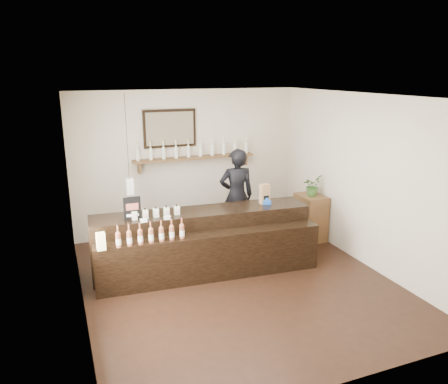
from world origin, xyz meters
TOP-DOWN VIEW (x-y plane):
  - ground at (0.00, 0.00)m, footprint 5.00×5.00m
  - room_shell at (0.00, 0.00)m, footprint 5.00×5.00m
  - back_wall_decor at (-0.16, 2.37)m, footprint 2.66×0.96m
  - counter at (-0.33, 0.57)m, footprint 3.53×1.18m
  - promo_sign at (-1.43, 0.65)m, footprint 0.25×0.02m
  - paper_bag at (0.78, 0.67)m, footprint 0.15×0.12m
  - tape_dispenser at (0.80, 0.61)m, footprint 0.15×0.09m
  - side_cabinet at (2.00, 1.12)m, footprint 0.44×0.60m
  - potted_plant at (2.00, 1.12)m, footprint 0.46×0.45m
  - shopkeeper at (0.65, 1.55)m, footprint 0.80×0.59m

SIDE VIEW (x-z plane):
  - ground at x=0.00m, z-range 0.00..0.00m
  - side_cabinet at x=2.00m, z-range 0.00..0.87m
  - counter at x=-0.33m, z-range -0.11..1.03m
  - shopkeeper at x=0.65m, z-range 0.00..2.01m
  - tape_dispenser at x=0.80m, z-range 0.96..1.08m
  - potted_plant at x=2.00m, z-range 0.87..1.26m
  - paper_bag at x=0.78m, z-range 0.98..1.31m
  - promo_sign at x=-1.43m, z-range 0.98..1.33m
  - room_shell at x=0.00m, z-range -0.80..4.20m
  - back_wall_decor at x=-0.16m, z-range 0.91..2.60m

